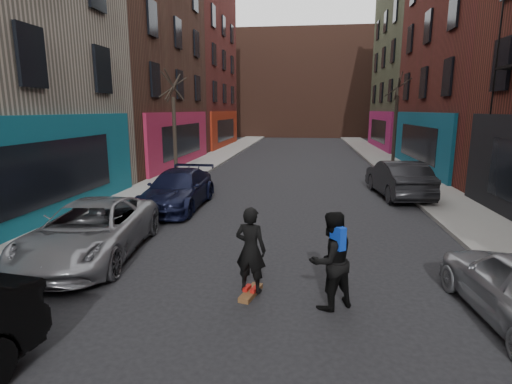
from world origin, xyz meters
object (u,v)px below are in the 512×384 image
(tree_right_far, at_px, (396,112))
(parked_right_end, at_px, (398,179))
(parked_left_end, at_px, (178,189))
(pedestrian, at_px, (331,260))
(parked_left_far, at_px, (91,230))
(tree_left_far, at_px, (174,115))
(skateboard, at_px, (251,293))
(skateboarder, at_px, (251,250))

(tree_right_far, distance_m, parked_right_end, 9.57)
(parked_left_end, height_order, parked_right_end, parked_right_end)
(parked_right_end, bearing_deg, pedestrian, 66.12)
(parked_left_far, distance_m, pedestrian, 6.13)
(tree_left_far, xyz_separation_m, pedestrian, (7.42, -13.32, -2.44))
(parked_right_end, xyz_separation_m, skateboard, (-4.92, -10.00, -0.73))
(tree_right_far, relative_size, parked_left_far, 1.36)
(tree_left_far, relative_size, parked_right_end, 1.37)
(skateboard, bearing_deg, parked_left_end, 132.53)
(tree_left_far, xyz_separation_m, skateboarder, (5.88, -13.02, -2.42))
(tree_left_far, bearing_deg, tree_right_far, 25.82)
(tree_left_far, distance_m, parked_left_far, 11.81)
(tree_right_far, height_order, pedestrian, tree_right_far)
(parked_left_far, distance_m, skateboarder, 4.59)
(parked_left_far, xyz_separation_m, pedestrian, (5.82, -1.93, 0.24))
(tree_left_far, relative_size, skateboard, 8.12)
(skateboard, distance_m, skateboarder, 0.91)
(tree_right_far, bearing_deg, parked_left_far, -121.84)
(tree_left_far, bearing_deg, parked_left_far, -82.00)
(tree_right_far, height_order, parked_left_far, tree_right_far)
(tree_right_far, xyz_separation_m, pedestrian, (-4.98, -19.32, -2.59))
(tree_left_far, xyz_separation_m, parked_left_end, (2.12, -6.12, -2.67))
(parked_left_end, bearing_deg, parked_right_end, 19.53)
(parked_right_end, bearing_deg, parked_left_end, 13.97)
(tree_right_far, xyz_separation_m, skateboarder, (-6.52, -19.02, -2.57))
(tree_right_far, bearing_deg, parked_right_end, -100.06)
(skateboarder, xyz_separation_m, pedestrian, (1.54, -0.30, -0.03))
(tree_right_far, distance_m, skateboarder, 20.27)
(parked_left_far, height_order, parked_left_end, parked_left_end)
(pedestrian, bearing_deg, tree_left_far, -95.16)
(tree_right_far, xyz_separation_m, parked_left_end, (-10.28, -12.12, -2.82))
(parked_right_end, bearing_deg, parked_left_far, 36.60)
(tree_left_far, xyz_separation_m, parked_left_far, (1.60, -11.39, -2.68))
(tree_left_far, xyz_separation_m, skateboard, (5.88, -13.02, -3.33))
(parked_right_end, bearing_deg, skateboard, 58.12)
(tree_right_far, distance_m, pedestrian, 20.12)
(skateboarder, relative_size, pedestrian, 0.93)
(parked_left_far, xyz_separation_m, parked_right_end, (9.20, 8.37, 0.08))
(tree_left_far, height_order, skateboarder, tree_left_far)
(skateboard, bearing_deg, skateboarder, 0.00)
(parked_left_end, xyz_separation_m, skateboard, (3.76, -6.90, -0.66))
(parked_left_far, bearing_deg, parked_left_end, 77.94)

